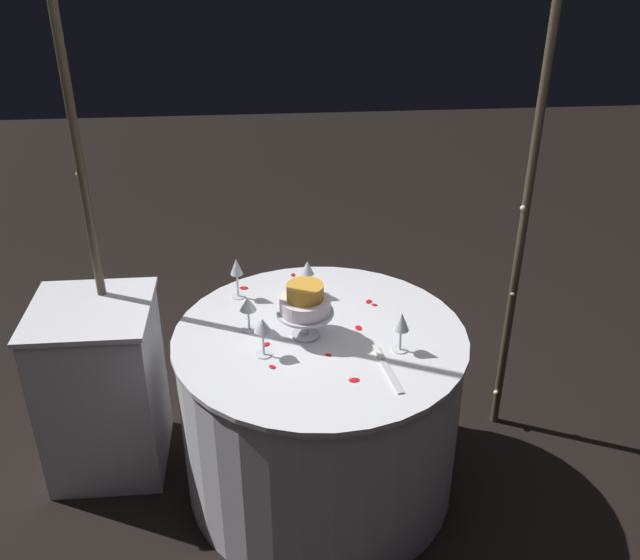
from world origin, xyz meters
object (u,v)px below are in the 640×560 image
tiered_cake (305,302)px  wine_glass_1 (263,327)px  wine_glass_4 (307,270)px  wine_glass_3 (237,269)px  decorative_arch (313,108)px  cake_knife (385,366)px  main_table (320,411)px  side_table (103,388)px  wine_glass_2 (401,323)px  wine_glass_0 (248,306)px

tiered_cake → wine_glass_1: size_ratio=1.42×
wine_glass_4 → wine_glass_3: bearing=178.4°
decorative_arch → wine_glass_3: 0.74m
cake_knife → decorative_arch: bearing=111.3°
decorative_arch → tiered_cake: (-0.06, -0.32, -0.66)m
main_table → cake_knife: size_ratio=3.91×
cake_knife → side_table: bearing=158.7°
decorative_arch → wine_glass_3: (-0.32, 0.00, -0.67)m
tiered_cake → wine_glass_4: 0.31m
main_table → wine_glass_2: bearing=-24.5°
wine_glass_4 → cake_knife: bearing=-66.1°
wine_glass_1 → wine_glass_3: size_ratio=0.87×
wine_glass_0 → wine_glass_4: size_ratio=0.90×
wine_glass_4 → cake_knife: (0.24, -0.55, -0.12)m
side_table → cake_knife: 1.27m
tiered_cake → wine_glass_2: bearing=-21.5°
decorative_arch → cake_knife: decorative_arch is taller
tiered_cake → wine_glass_1: bearing=-142.7°
wine_glass_2 → wine_glass_4: (-0.31, 0.45, 0.00)m
wine_glass_0 → wine_glass_2: bearing=-18.9°
wine_glass_0 → decorative_arch: bearing=43.7°
decorative_arch → main_table: size_ratio=2.16×
decorative_arch → wine_glass_0: (-0.27, -0.26, -0.69)m
main_table → wine_glass_1: 0.56m
decorative_arch → wine_glass_0: 0.79m
main_table → wine_glass_3: bearing=134.7°
main_table → wine_glass_4: 0.59m
decorative_arch → side_table: bearing=-172.9°
wine_glass_1 → wine_glass_4: size_ratio=0.98×
side_table → wine_glass_2: (1.21, -0.34, 0.47)m
wine_glass_3 → cake_knife: (0.54, -0.56, -0.13)m
tiered_cake → wine_glass_4: tiered_cake is taller
wine_glass_1 → wine_glass_4: bearing=66.0°
wine_glass_0 → wine_glass_1: wine_glass_1 is taller
side_table → wine_glass_0: size_ratio=5.50×
side_table → wine_glass_1: 0.91m
main_table → wine_glass_3: (-0.32, 0.32, 0.51)m
decorative_arch → tiered_cake: decorative_arch is taller
wine_glass_2 → tiered_cake: bearing=158.5°
tiered_cake → cake_knife: 0.39m
side_table → wine_glass_3: bearing=11.0°
main_table → wine_glass_4: wine_glass_4 is taller
main_table → wine_glass_3: 0.69m
decorative_arch → tiered_cake: 0.73m
wine_glass_4 → tiered_cake: bearing=-95.6°
wine_glass_1 → cake_knife: (0.44, -0.11, -0.12)m
tiered_cake → wine_glass_1: (-0.16, -0.12, -0.02)m
side_table → wine_glass_3: wine_glass_3 is taller
tiered_cake → wine_glass_2: 0.37m
main_table → wine_glass_1: bearing=-151.4°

